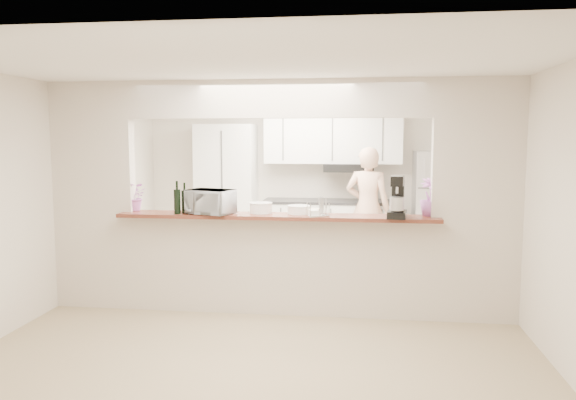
% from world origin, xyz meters
% --- Properties ---
extents(floor, '(6.00, 6.00, 0.00)m').
position_xyz_m(floor, '(0.00, 0.00, 0.00)').
color(floor, tan).
rests_on(floor, ground).
extents(tile_overlay, '(5.00, 2.90, 0.01)m').
position_xyz_m(tile_overlay, '(0.00, 1.55, 0.01)').
color(tile_overlay, beige).
rests_on(tile_overlay, floor).
extents(partition, '(5.00, 0.15, 2.50)m').
position_xyz_m(partition, '(0.00, 0.00, 1.48)').
color(partition, beige).
rests_on(partition, floor).
extents(bar_counter, '(3.40, 0.38, 1.09)m').
position_xyz_m(bar_counter, '(0.00, -0.00, 0.58)').
color(bar_counter, beige).
rests_on(bar_counter, floor).
extents(kitchen_cabinets, '(3.15, 0.62, 2.25)m').
position_xyz_m(kitchen_cabinets, '(-0.19, 2.72, 0.97)').
color(kitchen_cabinets, silver).
rests_on(kitchen_cabinets, floor).
extents(refrigerator, '(0.75, 0.70, 1.70)m').
position_xyz_m(refrigerator, '(2.05, 2.65, 0.85)').
color(refrigerator, '#B4B4BA').
rests_on(refrigerator, floor).
extents(flower_left, '(0.29, 0.26, 0.31)m').
position_xyz_m(flower_left, '(-1.60, 0.05, 1.25)').
color(flower_left, '#D671C1').
rests_on(flower_left, bar_counter).
extents(wine_bottle_a, '(0.07, 0.07, 0.35)m').
position_xyz_m(wine_bottle_a, '(-1.05, -0.15, 1.23)').
color(wine_bottle_a, black).
rests_on(wine_bottle_a, bar_counter).
extents(wine_bottle_b, '(0.07, 0.07, 0.33)m').
position_xyz_m(wine_bottle_b, '(-1.00, -0.05, 1.22)').
color(wine_bottle_b, black).
rests_on(wine_bottle_b, bar_counter).
extents(toaster_oven, '(0.54, 0.44, 0.26)m').
position_xyz_m(toaster_oven, '(-0.70, -0.10, 1.22)').
color(toaster_oven, '#BBBBC0').
rests_on(toaster_oven, bar_counter).
extents(serving_bowls, '(0.34, 0.34, 0.20)m').
position_xyz_m(serving_bowls, '(-0.70, 0.05, 1.19)').
color(serving_bowls, white).
rests_on(serving_bowls, bar_counter).
extents(plate_stack_a, '(0.25, 0.25, 0.11)m').
position_xyz_m(plate_stack_a, '(-0.18, 0.03, 1.15)').
color(plate_stack_a, white).
rests_on(plate_stack_a, bar_counter).
extents(plate_stack_b, '(0.25, 0.25, 0.09)m').
position_xyz_m(plate_stack_b, '(0.23, 0.03, 1.13)').
color(plate_stack_b, white).
rests_on(plate_stack_b, bar_counter).
extents(red_bowl, '(0.15, 0.15, 0.07)m').
position_xyz_m(red_bowl, '(0.20, 0.08, 1.13)').
color(red_bowl, maroon).
rests_on(red_bowl, bar_counter).
extents(tan_bowl, '(0.14, 0.14, 0.06)m').
position_xyz_m(tan_bowl, '(0.40, -0.03, 1.12)').
color(tan_bowl, beige).
rests_on(tan_bowl, bar_counter).
extents(utensil_caddy, '(0.25, 0.20, 0.21)m').
position_xyz_m(utensil_caddy, '(0.45, -0.15, 1.18)').
color(utensil_caddy, silver).
rests_on(utensil_caddy, bar_counter).
extents(stand_mixer, '(0.22, 0.31, 0.43)m').
position_xyz_m(stand_mixer, '(1.25, -0.14, 1.28)').
color(stand_mixer, black).
rests_on(stand_mixer, bar_counter).
extents(flower_right, '(0.27, 0.27, 0.39)m').
position_xyz_m(flower_right, '(1.60, 0.05, 1.29)').
color(flower_right, '#BB64B5').
rests_on(flower_right, bar_counter).
extents(person, '(0.71, 0.54, 1.76)m').
position_xyz_m(person, '(0.99, 2.26, 0.88)').
color(person, '#D3A589').
rests_on(person, floor).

